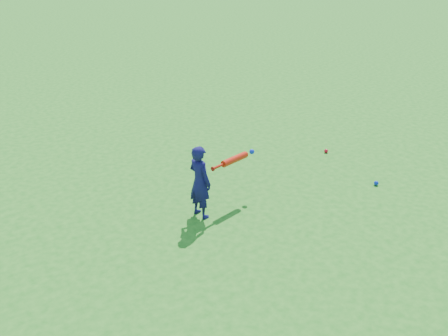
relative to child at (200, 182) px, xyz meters
The scene contains 5 objects.
ground 0.63m from the child, 144.24° to the right, with size 80.00×80.00×0.00m, color #22711B.
child is the anchor object (origin of this frame).
ground_ball_red 3.29m from the child, 12.77° to the left, with size 0.07×0.07×0.07m, color red.
ground_ball_blue 3.05m from the child, 14.02° to the right, with size 0.08×0.08×0.08m, color #0B25C4.
bat_swing 0.72m from the child, ahead, with size 0.89×0.28×0.10m.
Camera 1 is at (-2.90, -5.32, 3.71)m, focal length 40.00 mm.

